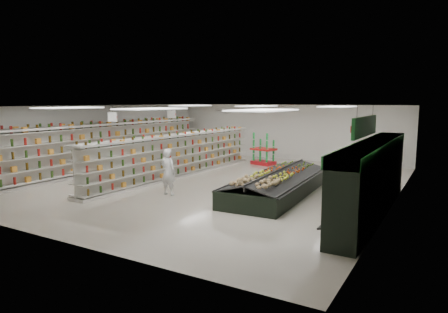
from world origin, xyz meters
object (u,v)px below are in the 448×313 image
Objects in this scene: gondola_left at (110,148)px; soda_endcap at (264,150)px; gondola_center at (178,157)px; produce_island at (278,183)px; shopper_background at (197,152)px; shopper_main at (168,172)px.

gondola_left is 8.00m from soda_endcap.
gondola_center reaches higher than produce_island.
soda_endcap reaches higher than shopper_background.
gondola_left is 4.41m from shopper_background.
soda_endcap is 3.60m from shopper_background.
shopper_main reaches higher than produce_island.
gondola_center is 1.78× the size of produce_island.
produce_island is at bearing -148.14° from shopper_main.
soda_endcap is (-3.36, 6.07, 0.35)m from produce_island.
gondola_center is at bearing -58.64° from shopper_main.
gondola_left is 1.21× the size of gondola_center.
shopper_background is (3.18, 3.03, -0.31)m from gondola_left.
produce_island is 7.20m from shopper_background.
gondola_left is 8.55× the size of soda_endcap.
gondola_center is 7.04× the size of soda_endcap.
gondola_center is at bearing -111.02° from soda_endcap.
gondola_left reaches higher than produce_island.
shopper_main is (5.89, -2.85, -0.22)m from gondola_left.
gondola_center is 5.44m from soda_endcap.
gondola_center is 2.89m from shopper_background.
produce_island is 4.05m from shopper_main.
gondola_left is at bearing -25.77° from shopper_main.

